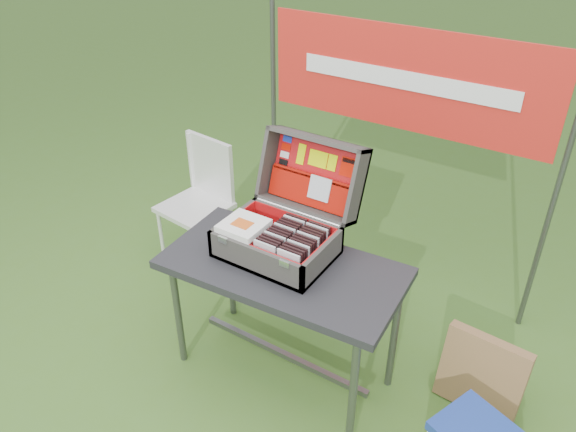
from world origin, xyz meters
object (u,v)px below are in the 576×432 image
Objects in this scene: table at (283,321)px; suitcase at (283,207)px; chair at (195,209)px; cardboard_box at (481,375)px.

suitcase is (-0.07, 0.11, 0.58)m from table.
suitcase is at bearing 118.15° from table.
chair reaches higher than table.
table reaches higher than cardboard_box.
table is at bearing -58.06° from suitcase.
cardboard_box is (0.91, 0.33, -0.14)m from table.
cardboard_box is at bearing 12.57° from suitcase.
suitcase is 1.24m from cardboard_box.
chair is at bearing 149.66° from table.
table is 1.11m from chair.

